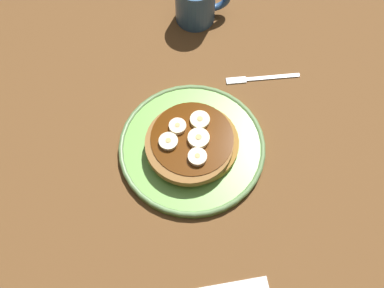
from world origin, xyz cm
name	(u,v)px	position (x,y,z in cm)	size (l,w,h in cm)	color
ground_plane	(192,154)	(0.00, 0.00, -1.50)	(140.00, 140.00, 3.00)	brown
plate	(192,147)	(0.00, 0.00, 0.81)	(23.67, 23.67, 1.51)	#72B74C
pancake_stack	(192,143)	(0.00, -0.19, 2.70)	(14.96, 14.54, 2.90)	olive
banana_slice_0	(199,139)	(0.92, -0.55, 4.49)	(3.41, 3.41, 1.07)	#FEEFBD
banana_slice_1	(178,126)	(-1.79, 2.30, 4.45)	(2.74, 2.74, 0.98)	#FEE6B9
banana_slice_2	(200,157)	(0.44, -3.60, 4.48)	(2.91, 2.91, 1.05)	#F7E7C3
banana_slice_3	(169,144)	(-3.74, -0.45, 4.43)	(2.99, 2.99, 0.94)	#F8F1C1
banana_slice_4	(200,120)	(1.89, 2.63, 4.42)	(3.13, 3.13, 0.92)	#F8F4B5
coffee_mug	(197,1)	(7.21, 26.90, 4.22)	(10.41, 7.28, 8.20)	#33598C
fork	(258,78)	(14.44, 10.85, 0.25)	(13.02, 2.61, 0.50)	silver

